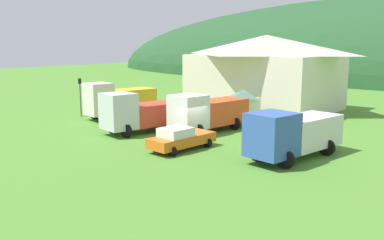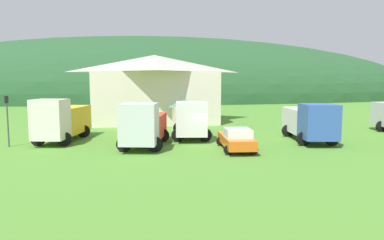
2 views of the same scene
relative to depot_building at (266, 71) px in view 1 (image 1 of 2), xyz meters
The scene contains 11 objects.
ground_plane 17.57m from the depot_building, 78.52° to the right, with size 200.00×200.00×0.00m, color #4C842D.
depot_building is the anchor object (origin of this frame).
play_shed_cream 9.30m from the depot_building, 72.93° to the right, with size 2.44×2.69×3.16m.
heavy_rig_striped 16.83m from the depot_building, 120.32° to the right, with size 3.96×7.49×3.64m.
tow_truck_silver 18.25m from the depot_building, 95.39° to the right, with size 4.11×7.36×3.46m.
heavy_rig_white 14.52m from the depot_building, 79.88° to the right, with size 3.88×7.69×3.31m.
box_truck_blue 21.29m from the depot_building, 55.27° to the right, with size 3.99×7.91×3.26m.
service_pickup_orange 21.07m from the depot_building, 76.26° to the right, with size 2.65×5.31×1.66m.
traffic_light_west 20.25m from the depot_building, 126.43° to the right, with size 0.20×0.32×3.91m.
traffic_cone_near_pickup 18.75m from the depot_building, 48.40° to the right, with size 0.36×0.36×0.61m, color orange.
traffic_cone_mid_row 16.30m from the depot_building, 82.58° to the right, with size 0.36×0.36×0.65m, color orange.
Camera 1 is at (20.99, -25.82, 7.52)m, focal length 40.32 mm.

